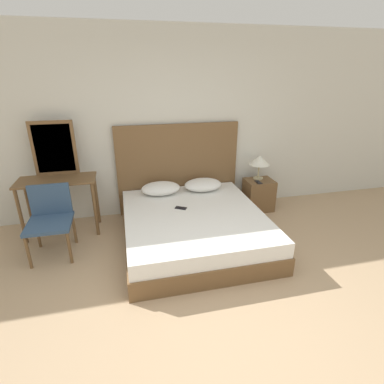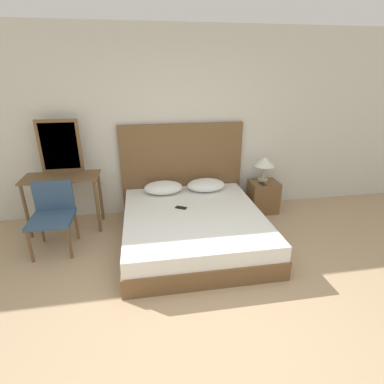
{
  "view_description": "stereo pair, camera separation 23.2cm",
  "coord_description": "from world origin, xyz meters",
  "px_view_note": "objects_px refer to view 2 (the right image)",
  "views": [
    {
      "loc": [
        -0.71,
        -1.77,
        2.12
      ],
      "look_at": [
        0.11,
        1.67,
        0.66
      ],
      "focal_mm": 28.0,
      "sensor_mm": 36.0,
      "label": 1
    },
    {
      "loc": [
        -0.48,
        -1.82,
        2.12
      ],
      "look_at": [
        0.11,
        1.67,
        0.66
      ],
      "focal_mm": 28.0,
      "sensor_mm": 36.0,
      "label": 2
    }
  ],
  "objects_px": {
    "phone_on_nightstand": "(263,184)",
    "vanity_desk": "(63,186)",
    "nightstand": "(263,196)",
    "chair": "(53,212)",
    "bed": "(193,227)",
    "table_lamp": "(264,162)",
    "phone_on_bed": "(181,208)"
  },
  "relations": [
    {
      "from": "table_lamp",
      "to": "vanity_desk",
      "type": "relative_size",
      "value": 0.38
    },
    {
      "from": "phone_on_bed",
      "to": "vanity_desk",
      "type": "distance_m",
      "value": 1.65
    },
    {
      "from": "phone_on_nightstand",
      "to": "chair",
      "type": "xyz_separation_m",
      "value": [
        -2.92,
        -0.45,
        -0.02
      ]
    },
    {
      "from": "vanity_desk",
      "to": "chair",
      "type": "distance_m",
      "value": 0.51
    },
    {
      "from": "phone_on_bed",
      "to": "nightstand",
      "type": "xyz_separation_m",
      "value": [
        1.38,
        0.55,
        -0.17
      ]
    },
    {
      "from": "phone_on_bed",
      "to": "phone_on_nightstand",
      "type": "relative_size",
      "value": 1.09
    },
    {
      "from": "phone_on_bed",
      "to": "phone_on_nightstand",
      "type": "height_order",
      "value": "phone_on_nightstand"
    },
    {
      "from": "vanity_desk",
      "to": "table_lamp",
      "type": "bearing_deg",
      "value": 2.57
    },
    {
      "from": "phone_on_nightstand",
      "to": "table_lamp",
      "type": "bearing_deg",
      "value": 67.6
    },
    {
      "from": "nightstand",
      "to": "table_lamp",
      "type": "relative_size",
      "value": 1.32
    },
    {
      "from": "phone_on_nightstand",
      "to": "vanity_desk",
      "type": "distance_m",
      "value": 2.89
    },
    {
      "from": "chair",
      "to": "phone_on_nightstand",
      "type": "bearing_deg",
      "value": 8.81
    },
    {
      "from": "bed",
      "to": "table_lamp",
      "type": "bearing_deg",
      "value": 32.28
    },
    {
      "from": "phone_on_bed",
      "to": "table_lamp",
      "type": "height_order",
      "value": "table_lamp"
    },
    {
      "from": "nightstand",
      "to": "chair",
      "type": "xyz_separation_m",
      "value": [
        -2.98,
        -0.54,
        0.24
      ]
    },
    {
      "from": "bed",
      "to": "phone_on_nightstand",
      "type": "bearing_deg",
      "value": 27.92
    },
    {
      "from": "table_lamp",
      "to": "chair",
      "type": "bearing_deg",
      "value": -168.36
    },
    {
      "from": "phone_on_bed",
      "to": "table_lamp",
      "type": "relative_size",
      "value": 0.44
    },
    {
      "from": "bed",
      "to": "chair",
      "type": "bearing_deg",
      "value": 174.27
    },
    {
      "from": "bed",
      "to": "phone_on_nightstand",
      "type": "relative_size",
      "value": 12.92
    },
    {
      "from": "phone_on_bed",
      "to": "chair",
      "type": "bearing_deg",
      "value": 179.86
    },
    {
      "from": "nightstand",
      "to": "vanity_desk",
      "type": "height_order",
      "value": "vanity_desk"
    },
    {
      "from": "bed",
      "to": "nightstand",
      "type": "bearing_deg",
      "value": 29.86
    },
    {
      "from": "table_lamp",
      "to": "vanity_desk",
      "type": "xyz_separation_m",
      "value": [
        -2.95,
        -0.13,
        -0.16
      ]
    },
    {
      "from": "bed",
      "to": "chair",
      "type": "relative_size",
      "value": 2.33
    },
    {
      "from": "bed",
      "to": "nightstand",
      "type": "xyz_separation_m",
      "value": [
        1.25,
        0.72,
        0.04
      ]
    },
    {
      "from": "table_lamp",
      "to": "chair",
      "type": "relative_size",
      "value": 0.45
    },
    {
      "from": "bed",
      "to": "nightstand",
      "type": "height_order",
      "value": "nightstand"
    },
    {
      "from": "phone_on_bed",
      "to": "nightstand",
      "type": "height_order",
      "value": "nightstand"
    },
    {
      "from": "chair",
      "to": "nightstand",
      "type": "bearing_deg",
      "value": 10.31
    },
    {
      "from": "bed",
      "to": "chair",
      "type": "height_order",
      "value": "chair"
    },
    {
      "from": "phone_on_nightstand",
      "to": "chair",
      "type": "distance_m",
      "value": 2.95
    }
  ]
}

